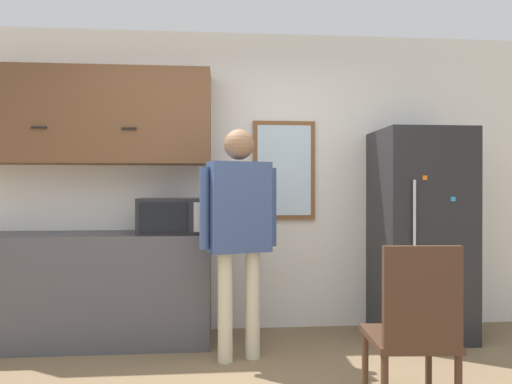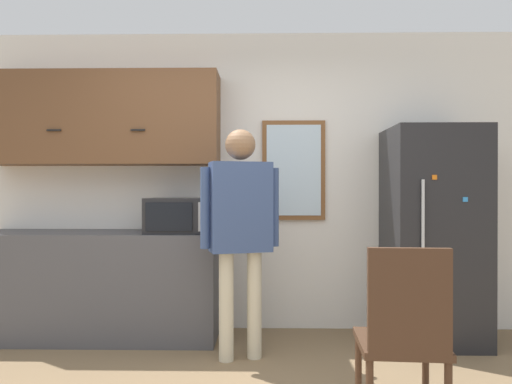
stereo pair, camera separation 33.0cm
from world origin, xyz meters
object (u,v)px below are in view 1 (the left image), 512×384
Objects in this scene: person at (239,218)px; chair at (414,326)px; refrigerator at (420,233)px; microwave at (172,216)px.

person is 1.76× the size of chair.
person is 0.96× the size of refrigerator.
refrigerator reaches higher than microwave.
person is at bearing -43.32° from chair.
person is at bearing -38.09° from microwave.
microwave is at bearing -40.40° from chair.
refrigerator reaches higher than chair.
refrigerator is (1.59, 0.43, -0.16)m from person.
chair is (1.45, -1.40, -0.53)m from microwave.
person reaches higher than microwave.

